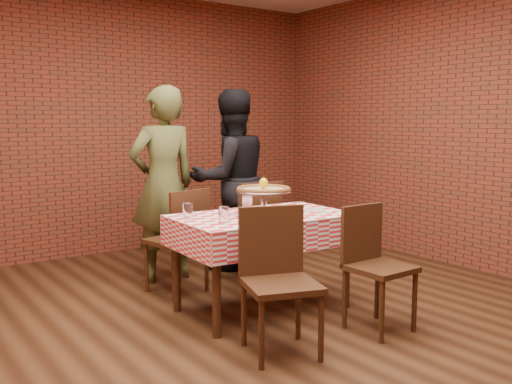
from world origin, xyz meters
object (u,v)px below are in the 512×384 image
(chair_far_left, at_px, (176,241))
(diner_olive, at_px, (163,184))
(condiment_caddy, at_px, (245,201))
(chair_near_right, at_px, (380,270))
(water_glass_right, at_px, (188,211))
(chair_far_right, at_px, (249,231))
(table, at_px, (262,263))
(pizza_stand, at_px, (264,203))
(diner_black, at_px, (230,180))
(pizza, at_px, (264,190))
(water_glass_left, at_px, (224,215))
(chair_near_left, at_px, (281,283))

(chair_far_left, bearing_deg, diner_olive, -114.27)
(condiment_caddy, distance_m, chair_near_right, 1.27)
(chair_far_left, bearing_deg, water_glass_right, 58.22)
(chair_far_right, bearing_deg, chair_near_right, 91.90)
(table, xyz_separation_m, pizza_stand, (-0.02, -0.04, 0.48))
(condiment_caddy, distance_m, diner_black, 1.03)
(pizza_stand, distance_m, chair_far_right, 0.93)
(chair_near_right, bearing_deg, diner_black, 86.32)
(pizza_stand, distance_m, condiment_caddy, 0.36)
(condiment_caddy, distance_m, chair_far_right, 0.63)
(pizza, relative_size, chair_far_right, 0.44)
(pizza_stand, height_order, chair_far_left, pizza_stand)
(chair_near_right, bearing_deg, chair_far_left, 113.24)
(pizza_stand, distance_m, diner_olive, 1.28)
(pizza, xyz_separation_m, diner_black, (0.52, 1.27, -0.06))
(pizza_stand, bearing_deg, pizza, 0.00)
(pizza, distance_m, chair_near_right, 1.05)
(table, xyz_separation_m, chair_near_right, (0.41, -0.84, 0.07))
(water_glass_right, bearing_deg, water_glass_left, -66.82)
(chair_near_left, height_order, diner_olive, diner_olive)
(chair_near_left, relative_size, chair_far_right, 0.99)
(water_glass_right, bearing_deg, chair_far_right, 30.80)
(chair_near_left, distance_m, chair_far_right, 1.67)
(water_glass_right, height_order, diner_olive, diner_olive)
(pizza_stand, relative_size, water_glass_right, 3.66)
(diner_olive, distance_m, diner_black, 0.75)
(water_glass_left, height_order, water_glass_right, same)
(water_glass_right, distance_m, chair_far_right, 1.14)
(water_glass_left, bearing_deg, condiment_caddy, 42.32)
(table, distance_m, water_glass_left, 0.64)
(water_glass_right, relative_size, condiment_caddy, 0.90)
(pizza_stand, distance_m, pizza, 0.10)
(chair_near_right, bearing_deg, chair_near_left, 173.13)
(water_glass_right, height_order, diner_black, diner_black)
(table, height_order, chair_near_right, chair_near_right)
(pizza, bearing_deg, table, 65.26)
(chair_far_right, bearing_deg, chair_near_left, 62.59)
(water_glass_left, distance_m, chair_near_right, 1.17)
(chair_near_left, xyz_separation_m, diner_olive, (0.16, 1.98, 0.43))
(water_glass_left, height_order, condiment_caddy, condiment_caddy)
(water_glass_right, relative_size, chair_far_left, 0.13)
(pizza, height_order, chair_far_right, pizza)
(table, relative_size, diner_black, 0.75)
(chair_near_right, relative_size, chair_far_right, 0.94)
(pizza, relative_size, chair_near_right, 0.47)
(table, xyz_separation_m, diner_olive, (-0.25, 1.22, 0.52))
(table, xyz_separation_m, diner_black, (0.50, 1.23, 0.52))
(condiment_caddy, relative_size, chair_near_left, 0.14)
(pizza, bearing_deg, pizza_stand, 0.00)
(chair_near_left, distance_m, diner_black, 2.23)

